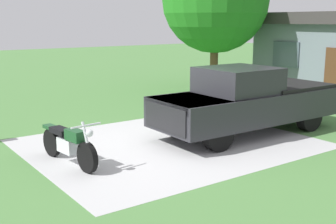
% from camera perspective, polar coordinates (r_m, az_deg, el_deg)
% --- Properties ---
extents(ground_plane, '(80.00, 80.00, 0.00)m').
position_cam_1_polar(ground_plane, '(11.40, 0.12, -4.10)').
color(ground_plane, '#4C7D3F').
extents(driveway_pad, '(5.74, 7.05, 0.01)m').
position_cam_1_polar(driveway_pad, '(11.40, 0.12, -4.09)').
color(driveway_pad, '#B4B4B4').
rests_on(driveway_pad, ground).
extents(motorcycle, '(2.21, 0.70, 1.09)m').
position_cam_1_polar(motorcycle, '(9.90, -12.88, -4.05)').
color(motorcycle, black).
rests_on(motorcycle, ground).
extents(pickup_truck, '(2.05, 5.65, 1.90)m').
position_cam_1_polar(pickup_truck, '(12.41, 10.53, 1.53)').
color(pickup_truck, black).
rests_on(pickup_truck, ground).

